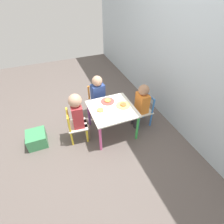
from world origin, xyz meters
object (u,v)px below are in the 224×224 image
Objects in this scene: plate_left at (108,101)px; plate_back at (123,105)px; chair_orange at (97,100)px; plate_front at (100,111)px; child_back at (141,103)px; child_front at (78,114)px; chair_blue at (144,111)px; storage_bin at (37,139)px; kids_table at (112,112)px; chair_yellow at (76,126)px; child_left at (98,93)px.

plate_back is at bearing 45.00° from plate_left.
chair_orange reaches higher than plate_front.
child_back is at bearing 69.54° from plate_left.
chair_orange reaches higher than plate_left.
plate_back is 0.24m from plate_left.
child_front is at bearing -92.68° from child_back.
plate_left is (-0.17, -0.46, 0.03)m from child_back.
plate_back is (0.52, 0.22, 0.21)m from chair_orange.
child_back is at bearing -51.36° from chair_orange.
child_back is at bearing -90.00° from chair_blue.
chair_blue is 0.78m from chair_orange.
storage_bin is (0.01, -1.06, -0.35)m from plate_left.
storage_bin is at bearing -98.59° from kids_table.
chair_yellow is at bearing -92.84° from child_back.
storage_bin is at bearing -100.17° from plate_front.
chair_orange is 0.41m from plate_left.
child_back reaches higher than plate_back.
plate_back is at bearing -90.23° from child_back.
plate_front and plate_left have the same top height.
child_left is at bearing -90.00° from chair_orange.
child_front reaches higher than child_left.
plate_back is (0.00, 0.17, 0.07)m from kids_table.
chair_blue is 1.00× the size of chair_orange.
child_front is 3.85× the size of plate_front.
child_back is 0.99× the size of child_left.
chair_blue is (0.00, 0.52, -0.14)m from kids_table.
kids_table is at bearing -90.00° from chair_orange.
storage_bin is (0.36, -1.01, -0.15)m from chair_orange.
child_back is at bearing 83.86° from storage_bin.
plate_back is (-0.00, -0.29, 0.03)m from child_back.
chair_yellow is 0.66× the size of child_front.
chair_yellow is 0.66m from chair_orange.
child_left reaches higher than plate_back.
plate_front is (0.05, 0.29, -0.00)m from child_front.
plate_front is (0.05, 0.35, 0.21)m from chair_yellow.
kids_table reaches higher than storage_bin.
child_front is at bearing 79.27° from storage_bin.
storage_bin is (-0.16, -1.59, -0.15)m from chair_blue.
kids_table is at bearing -0.00° from plate_left.
storage_bin is (-0.16, -1.23, -0.35)m from plate_back.
storage_bin is (0.30, -1.02, -0.33)m from child_left.
chair_blue reaches higher than plate_left.
kids_table is 0.54m from chair_orange.
child_front is (0.47, -0.41, 0.21)m from chair_orange.
child_left reaches higher than plate_left.
chair_yellow is at bearing 78.75° from storage_bin.
chair_blue is 0.72m from plate_front.
chair_yellow is 0.22m from child_front.
plate_front is at bearing -92.73° from chair_yellow.
chair_blue is 2.56× the size of plate_front.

